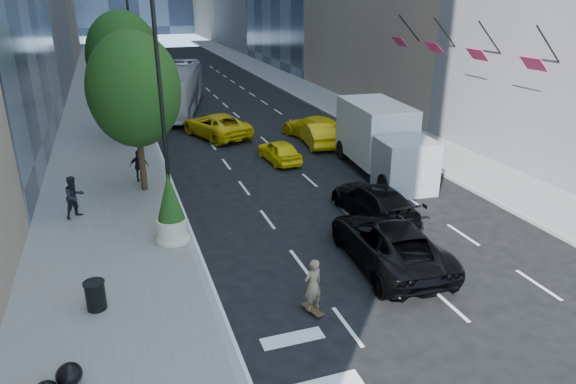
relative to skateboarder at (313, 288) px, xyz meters
name	(u,v)px	position (x,y,z in m)	size (l,w,h in m)	color
ground	(362,252)	(3.20, 3.00, -0.85)	(160.00, 160.00, 0.00)	black
sidewalk_left	(103,108)	(-5.80, 33.00, -0.77)	(6.00, 120.00, 0.15)	slate
sidewalk_right	(314,94)	(13.20, 33.00, -0.77)	(4.00, 120.00, 0.15)	slate
lamp_near	(165,89)	(-3.12, 7.00, 4.97)	(2.13, 0.22, 10.00)	black
lamp_far	(134,44)	(-3.12, 25.00, 4.97)	(2.13, 0.22, 10.00)	black
tree_near	(134,90)	(-4.00, 12.00, 4.12)	(4.20, 4.20, 7.46)	black
tree_mid	(124,57)	(-4.00, 22.00, 4.47)	(4.50, 4.50, 7.99)	black
tree_far	(118,48)	(-4.00, 35.00, 3.78)	(3.90, 3.90, 6.92)	black
traffic_signal	(124,44)	(-3.20, 43.00, 3.39)	(2.48, 0.53, 5.20)	black
facade_flags	(457,47)	(13.84, 13.00, 5.34)	(1.85, 13.30, 2.05)	black
skateboarder	(313,288)	(0.00, 0.00, 0.00)	(0.62, 0.40, 1.69)	#77654A
black_sedan_lincoln	(389,242)	(3.70, 2.00, -0.02)	(2.74, 5.94, 1.65)	black
black_sedan_mercedes	(374,201)	(5.08, 5.72, -0.10)	(2.09, 5.15, 1.49)	black
taxi_a	(279,151)	(3.70, 14.50, -0.21)	(1.50, 3.73, 1.27)	yellow
taxi_b	(317,134)	(7.04, 17.00, -0.10)	(1.57, 4.51, 1.48)	#E6B80C
taxi_c	(216,125)	(1.39, 21.00, -0.05)	(2.64, 5.72, 1.59)	#E1BD0B
taxi_d	(314,127)	(7.40, 18.50, -0.09)	(2.12, 5.21, 1.51)	#DABC0B
city_bus	(176,89)	(0.00, 29.92, 0.97)	(3.04, 13.00, 3.62)	silver
box_truck	(382,140)	(8.23, 10.85, 0.98)	(3.38, 7.71, 3.59)	#B9B9B9
pedestrian_a	(74,197)	(-6.99, 9.61, 0.22)	(0.89, 0.69, 1.82)	black
pedestrian_b	(139,166)	(-4.10, 13.24, 0.12)	(0.96, 0.40, 1.63)	black
trash_can	(96,296)	(-6.18, 2.12, -0.26)	(0.59, 0.59, 0.88)	black
planter_shrub	(171,209)	(-3.40, 6.00, 0.61)	(1.14, 1.14, 2.74)	beige
garbage_bags	(60,381)	(-6.99, -1.21, -0.44)	(1.09, 1.05, 0.54)	black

